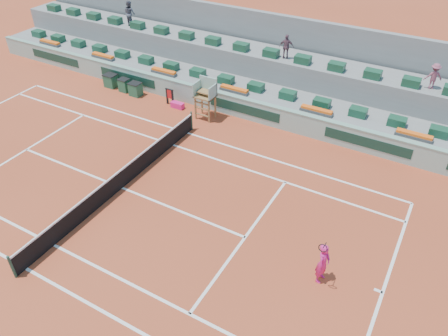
{
  "coord_description": "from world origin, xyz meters",
  "views": [
    {
      "loc": [
        11.8,
        -11.26,
        12.79
      ],
      "look_at": [
        4.0,
        2.5,
        1.0
      ],
      "focal_mm": 35.0,
      "sensor_mm": 36.0,
      "label": 1
    }
  ],
  "objects_px": {
    "drink_cooler_a": "(135,89)",
    "tennis_player": "(323,263)",
    "player_bag": "(178,105)",
    "umpire_chair": "(206,93)"
  },
  "relations": [
    {
      "from": "drink_cooler_a",
      "to": "tennis_player",
      "type": "distance_m",
      "value": 17.12
    },
    {
      "from": "player_bag",
      "to": "umpire_chair",
      "type": "bearing_deg",
      "value": -2.44
    },
    {
      "from": "player_bag",
      "to": "drink_cooler_a",
      "type": "height_order",
      "value": "drink_cooler_a"
    },
    {
      "from": "player_bag",
      "to": "drink_cooler_a",
      "type": "distance_m",
      "value": 3.22
    },
    {
      "from": "umpire_chair",
      "to": "tennis_player",
      "type": "distance_m",
      "value": 12.63
    },
    {
      "from": "player_bag",
      "to": "drink_cooler_a",
      "type": "xyz_separation_m",
      "value": [
        -3.21,
        0.06,
        0.24
      ]
    },
    {
      "from": "player_bag",
      "to": "drink_cooler_a",
      "type": "bearing_deg",
      "value": 179.01
    },
    {
      "from": "tennis_player",
      "to": "drink_cooler_a",
      "type": "bearing_deg",
      "value": 151.51
    },
    {
      "from": "player_bag",
      "to": "umpire_chair",
      "type": "relative_size",
      "value": 0.33
    },
    {
      "from": "umpire_chair",
      "to": "drink_cooler_a",
      "type": "bearing_deg",
      "value": 178.44
    }
  ]
}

